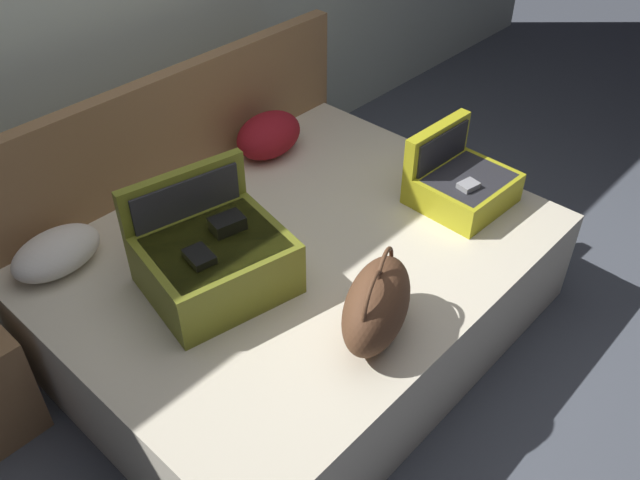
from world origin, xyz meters
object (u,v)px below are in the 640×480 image
(duffel_bag, at_px, (377,304))
(pillow_near_headboard, at_px, (56,253))
(pillow_center_head, at_px, (269,135))
(hard_case_large, at_px, (214,258))
(bed, at_px, (301,287))
(hard_case_medium, at_px, (461,182))

(duffel_bag, relative_size, pillow_near_headboard, 1.30)
(pillow_near_headboard, distance_m, pillow_center_head, 1.21)
(hard_case_large, bearing_deg, pillow_near_headboard, 135.01)
(bed, bearing_deg, hard_case_large, 169.65)
(duffel_bag, xyz_separation_m, pillow_near_headboard, (-0.60, 1.20, -0.07))
(hard_case_large, distance_m, pillow_center_head, 1.01)
(duffel_bag, relative_size, pillow_center_head, 1.30)
(duffel_bag, distance_m, pillow_center_head, 1.35)
(bed, bearing_deg, hard_case_medium, -22.65)
(hard_case_medium, xyz_separation_m, duffel_bag, (-0.92, -0.25, 0.05))
(bed, distance_m, pillow_center_head, 0.85)
(duffel_bag, bearing_deg, hard_case_medium, 14.98)
(hard_case_medium, bearing_deg, pillow_near_headboard, 150.29)
(pillow_center_head, bearing_deg, hard_case_medium, -72.02)
(hard_case_large, relative_size, hard_case_medium, 1.44)
(hard_case_large, height_order, hard_case_medium, hard_case_large)
(hard_case_medium, bearing_deg, bed, 159.59)
(hard_case_medium, distance_m, pillow_near_headboard, 1.79)
(hard_case_medium, xyz_separation_m, pillow_center_head, (-0.31, 0.95, 0.01))
(bed, relative_size, hard_case_medium, 4.84)
(pillow_center_head, bearing_deg, bed, -124.42)
(duffel_bag, bearing_deg, hard_case_large, 109.56)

